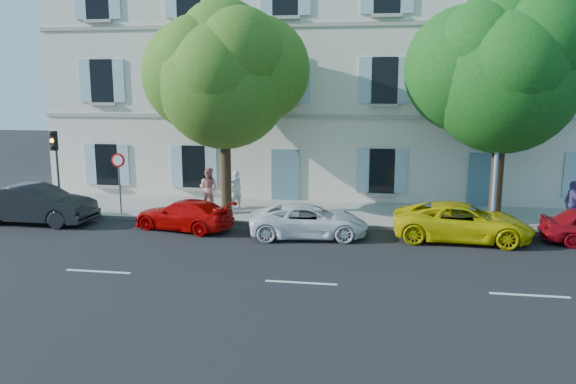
% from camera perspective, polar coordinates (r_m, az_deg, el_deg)
% --- Properties ---
extents(ground, '(90.00, 90.00, 0.00)m').
position_cam_1_polar(ground, '(19.49, 2.93, -5.24)').
color(ground, black).
extents(sidewalk, '(36.00, 4.50, 0.15)m').
position_cam_1_polar(sidewalk, '(23.77, 4.11, -2.15)').
color(sidewalk, '#A09E96').
rests_on(sidewalk, ground).
extents(kerb, '(36.00, 0.16, 0.16)m').
position_cam_1_polar(kerb, '(21.66, 3.59, -3.40)').
color(kerb, '#9E998E').
rests_on(kerb, ground).
extents(building, '(28.00, 7.00, 12.00)m').
position_cam_1_polar(building, '(28.91, 5.30, 11.94)').
color(building, beige).
rests_on(building, ground).
extents(car_dark_sedan, '(4.71, 1.76, 1.54)m').
position_cam_1_polar(car_dark_sedan, '(24.27, -24.23, -1.13)').
color(car_dark_sedan, black).
rests_on(car_dark_sedan, ground).
extents(car_red_coupe, '(4.18, 2.50, 1.13)m').
position_cam_1_polar(car_red_coupe, '(21.59, -10.55, -2.28)').
color(car_red_coupe, '#BB0505').
rests_on(car_red_coupe, ground).
extents(car_white_coupe, '(4.48, 2.52, 1.18)m').
position_cam_1_polar(car_white_coupe, '(20.18, 2.12, -2.95)').
color(car_white_coupe, white).
rests_on(car_white_coupe, ground).
extents(car_yellow_supercar, '(4.86, 2.40, 1.32)m').
position_cam_1_polar(car_yellow_supercar, '(20.64, 17.28, -2.92)').
color(car_yellow_supercar, '#D8C609').
rests_on(car_yellow_supercar, ground).
extents(tree_left, '(5.38, 5.38, 8.33)m').
position_cam_1_polar(tree_left, '(22.93, -6.50, 11.04)').
color(tree_left, '#3A2819').
rests_on(tree_left, sidewalk).
extents(tree_right, '(5.56, 5.56, 8.56)m').
position_cam_1_polar(tree_right, '(22.34, 21.07, 10.75)').
color(tree_right, '#3A2819').
rests_on(tree_right, sidewalk).
extents(traffic_light, '(0.30, 0.39, 3.41)m').
position_cam_1_polar(traffic_light, '(24.97, -22.58, 3.59)').
color(traffic_light, '#383A3D').
rests_on(traffic_light, sidewalk).
extents(road_sign, '(0.58, 0.08, 2.51)m').
position_cam_1_polar(road_sign, '(24.09, -16.82, 2.14)').
color(road_sign, '#383A3D').
rests_on(road_sign, sidewalk).
extents(street_lamp, '(0.28, 1.61, 7.56)m').
position_cam_1_polar(street_lamp, '(21.56, 20.78, 7.57)').
color(street_lamp, '#7293BF').
rests_on(street_lamp, sidewalk).
extents(pedestrian_a, '(0.71, 0.70, 1.65)m').
position_cam_1_polar(pedestrian_a, '(24.16, -5.36, 0.23)').
color(pedestrian_a, silver).
rests_on(pedestrian_a, sidewalk).
extents(pedestrian_b, '(1.00, 0.85, 1.79)m').
position_cam_1_polar(pedestrian_b, '(24.33, -8.08, 0.40)').
color(pedestrian_b, '#D58A88').
rests_on(pedestrian_b, sidewalk).
extents(pedestrian_c, '(0.56, 1.06, 1.73)m').
position_cam_1_polar(pedestrian_c, '(23.59, 26.90, -1.06)').
color(pedestrian_c, '#4B447E').
rests_on(pedestrian_c, sidewalk).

